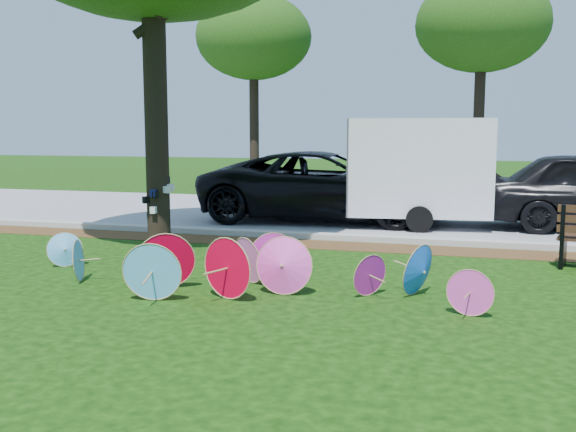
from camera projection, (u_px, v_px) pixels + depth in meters
name	position (u px, v px, depth m)	size (l,w,h in m)	color
ground	(211.00, 300.00, 8.59)	(90.00, 90.00, 0.00)	black
mulch_strip	(298.00, 244.00, 12.88)	(90.00, 1.00, 0.01)	#472D16
curb	(307.00, 236.00, 13.54)	(90.00, 0.30, 0.12)	#B7B5AD
street	(344.00, 214.00, 17.50)	(90.00, 8.00, 0.01)	gray
parasol_pile	(236.00, 264.00, 9.07)	(7.08, 2.13, 0.85)	red
black_van	(326.00, 186.00, 16.14)	(2.89, 6.27, 1.74)	black
cargo_trailer	(419.00, 167.00, 15.12)	(3.19, 2.02, 2.83)	white
bg_trees	(494.00, 25.00, 21.29)	(22.09, 5.55, 7.40)	black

